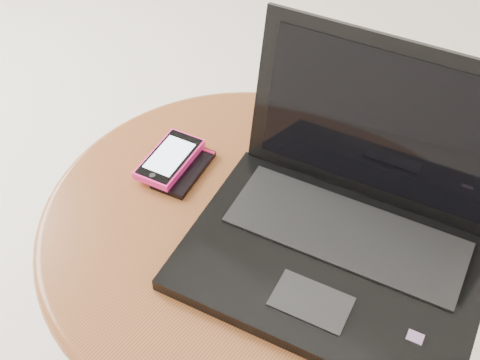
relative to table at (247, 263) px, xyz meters
The scene contains 4 objects.
table is the anchor object (origin of this frame).
laptop 0.21m from the table, 19.25° to the left, with size 0.44×0.40×0.26m.
phone_black 0.18m from the table, behind, with size 0.08×0.12×0.01m.
phone_pink 0.20m from the table, behind, with size 0.08×0.12×0.01m.
Camera 1 is at (0.34, -0.40, 1.19)m, focal length 46.87 mm.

